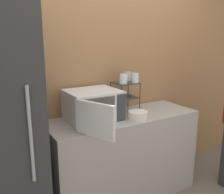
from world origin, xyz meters
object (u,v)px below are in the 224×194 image
glass_front_left (123,79)px  bowl (138,115)px  dish_rack (125,91)px  glass_back_right (127,76)px  glass_front_right (135,78)px  microwave (93,106)px

glass_front_left → bowl: bearing=-78.6°
dish_rack → glass_back_right: 0.17m
dish_rack → glass_back_right: (0.07, 0.06, 0.14)m
glass_front_right → glass_front_left: bearing=176.9°
microwave → glass_back_right: (0.49, 0.15, 0.22)m
microwave → glass_front_left: size_ratio=7.87×
glass_front_left → glass_back_right: (0.13, 0.13, 0.00)m
dish_rack → glass_front_left: glass_front_left is taller
glass_back_right → dish_rack: bearing=-136.0°
glass_back_right → glass_front_left: bearing=-136.3°
bowl → glass_front_left: bearing=101.4°
microwave → glass_front_left: bearing=4.5°
glass_front_left → dish_rack: bearing=43.4°
microwave → dish_rack: size_ratio=2.40×
microwave → bowl: size_ratio=4.02×
glass_front_right → dish_rack: bearing=137.3°
glass_front_left → glass_front_right: 0.14m
microwave → glass_front_right: (0.50, 0.02, 0.22)m
glass_front_right → bowl: (-0.10, -0.19, -0.33)m
glass_back_right → microwave: bearing=-162.7°
glass_front_right → bowl: 0.40m
dish_rack → glass_front_left: (-0.06, -0.06, 0.14)m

